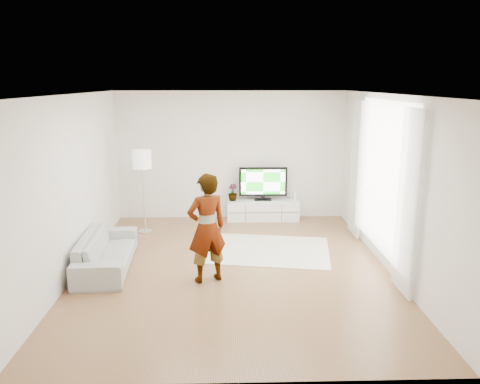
{
  "coord_description": "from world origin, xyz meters",
  "views": [
    {
      "loc": [
        -0.11,
        -7.18,
        2.98
      ],
      "look_at": [
        0.12,
        0.4,
        1.19
      ],
      "focal_mm": 35.0,
      "sensor_mm": 36.0,
      "label": 1
    }
  ],
  "objects_px": {
    "television": "(263,182)",
    "rug": "(266,250)",
    "player": "(207,228)",
    "sofa": "(106,251)",
    "media_console": "(263,210)",
    "floor_lamp": "(142,163)"
  },
  "relations": [
    {
      "from": "television",
      "to": "rug",
      "type": "height_order",
      "value": "television"
    },
    {
      "from": "player",
      "to": "sofa",
      "type": "xyz_separation_m",
      "value": [
        -1.67,
        0.57,
        -0.56
      ]
    },
    {
      "from": "media_console",
      "to": "television",
      "type": "relative_size",
      "value": 1.49
    },
    {
      "from": "television",
      "to": "rug",
      "type": "distance_m",
      "value": 2.13
    },
    {
      "from": "television",
      "to": "rug",
      "type": "bearing_deg",
      "value": -92.79
    },
    {
      "from": "rug",
      "to": "sofa",
      "type": "bearing_deg",
      "value": -164.45
    },
    {
      "from": "media_console",
      "to": "television",
      "type": "bearing_deg",
      "value": 90.0
    },
    {
      "from": "sofa",
      "to": "media_console",
      "type": "bearing_deg",
      "value": -49.73
    },
    {
      "from": "rug",
      "to": "floor_lamp",
      "type": "relative_size",
      "value": 1.35
    },
    {
      "from": "media_console",
      "to": "rug",
      "type": "xyz_separation_m",
      "value": [
        -0.1,
        -1.93,
        -0.22
      ]
    },
    {
      "from": "television",
      "to": "media_console",
      "type": "bearing_deg",
      "value": -90.0
    },
    {
      "from": "rug",
      "to": "media_console",
      "type": "bearing_deg",
      "value": 87.17
    },
    {
      "from": "rug",
      "to": "television",
      "type": "bearing_deg",
      "value": 87.21
    },
    {
      "from": "media_console",
      "to": "television",
      "type": "xyz_separation_m",
      "value": [
        0.0,
        0.03,
        0.62
      ]
    },
    {
      "from": "floor_lamp",
      "to": "television",
      "type": "bearing_deg",
      "value": 18.24
    },
    {
      "from": "media_console",
      "to": "player",
      "type": "xyz_separation_m",
      "value": [
        -1.1,
        -3.25,
        0.63
      ]
    },
    {
      "from": "player",
      "to": "sofa",
      "type": "height_order",
      "value": "player"
    },
    {
      "from": "television",
      "to": "player",
      "type": "distance_m",
      "value": 3.45
    },
    {
      "from": "media_console",
      "to": "player",
      "type": "height_order",
      "value": "player"
    },
    {
      "from": "rug",
      "to": "floor_lamp",
      "type": "bearing_deg",
      "value": 154.17
    },
    {
      "from": "television",
      "to": "floor_lamp",
      "type": "height_order",
      "value": "floor_lamp"
    },
    {
      "from": "player",
      "to": "sofa",
      "type": "relative_size",
      "value": 0.86
    }
  ]
}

